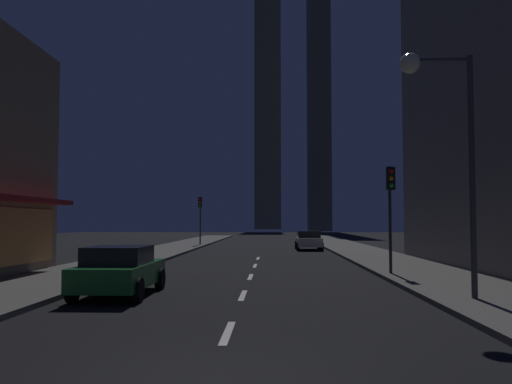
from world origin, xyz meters
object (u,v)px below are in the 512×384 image
car_parked_far (309,240)px  car_parked_near (120,270)px  traffic_light_near_right (390,195)px  fire_hydrant_far_left (119,260)px  traffic_light_far_left (200,210)px  street_lamp_right (440,114)px

car_parked_far → car_parked_near: bearing=-105.9°
car_parked_far → traffic_light_near_right: 19.98m
fire_hydrant_far_left → car_parked_far: bearing=61.4°
car_parked_near → car_parked_far: same height
car_parked_near → traffic_light_near_right: traffic_light_near_right is taller
traffic_light_near_right → car_parked_near: bearing=-148.9°
fire_hydrant_far_left → traffic_light_far_left: 23.18m
car_parked_near → traffic_light_far_left: 30.97m
traffic_light_near_right → traffic_light_far_left: 27.62m
car_parked_far → traffic_light_near_right: size_ratio=1.01×
traffic_light_far_left → street_lamp_right: (10.88, -32.01, 1.87)m
fire_hydrant_far_left → traffic_light_near_right: (11.40, -2.32, 2.74)m
car_parked_near → street_lamp_right: (8.98, -1.19, 4.33)m
car_parked_near → street_lamp_right: 10.04m
fire_hydrant_far_left → traffic_light_near_right: bearing=-11.5°
traffic_light_far_left → street_lamp_right: size_ratio=0.64×
street_lamp_right → fire_hydrant_far_left: bearing=141.4°
car_parked_near → fire_hydrant_far_left: (-2.30, 7.80, -0.29)m
car_parked_far → traffic_light_far_left: traffic_light_far_left is taller
car_parked_near → street_lamp_right: street_lamp_right is taller
car_parked_far → fire_hydrant_far_left: 19.84m
fire_hydrant_far_left → traffic_light_near_right: size_ratio=0.16×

